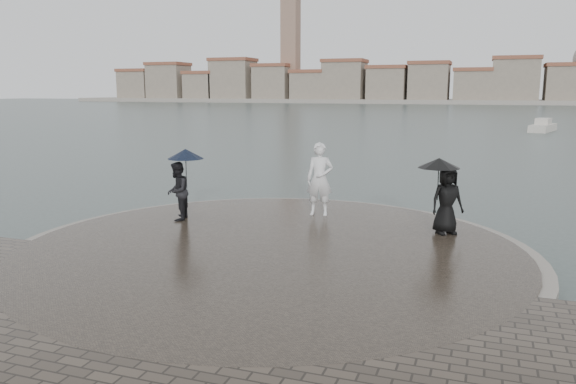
% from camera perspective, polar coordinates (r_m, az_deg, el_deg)
% --- Properties ---
extents(ground, '(400.00, 400.00, 0.00)m').
position_cam_1_polar(ground, '(10.57, -8.95, -12.24)').
color(ground, '#2B3835').
rests_on(ground, ground).
extents(kerb_ring, '(12.50, 12.50, 0.32)m').
position_cam_1_polar(kerb_ring, '(13.51, -1.86, -6.33)').
color(kerb_ring, gray).
rests_on(kerb_ring, ground).
extents(quay_tip, '(11.90, 11.90, 0.36)m').
position_cam_1_polar(quay_tip, '(13.50, -1.86, -6.25)').
color(quay_tip, '#2D261E').
rests_on(quay_tip, ground).
extents(statue, '(0.85, 0.62, 2.15)m').
position_cam_1_polar(statue, '(16.58, 3.24, 1.32)').
color(statue, silver).
rests_on(statue, quay_tip).
extents(visitor_left, '(1.19, 1.10, 2.04)m').
position_cam_1_polar(visitor_left, '(16.18, -10.97, 1.06)').
color(visitor_left, black).
rests_on(visitor_left, quay_tip).
extents(visitor_right, '(1.31, 1.11, 1.95)m').
position_cam_1_polar(visitor_right, '(14.96, 15.64, 0.18)').
color(visitor_right, black).
rests_on(visitor_right, quay_tip).
extents(far_skyline, '(260.00, 20.00, 37.00)m').
position_cam_1_polar(far_skyline, '(169.61, 16.11, 10.50)').
color(far_skyline, gray).
rests_on(far_skyline, ground).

